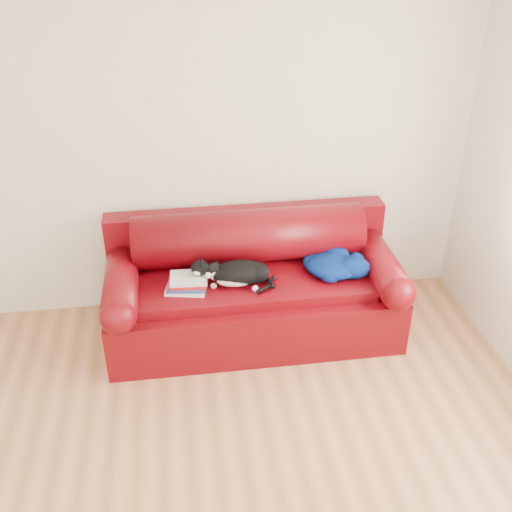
{
  "coord_description": "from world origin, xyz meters",
  "views": [
    {
      "loc": [
        0.03,
        -2.12,
        2.81
      ],
      "look_at": [
        0.53,
        1.35,
        0.74
      ],
      "focal_mm": 42.0,
      "sensor_mm": 36.0,
      "label": 1
    }
  ],
  "objects": [
    {
      "name": "ground",
      "position": [
        0.0,
        0.0,
        0.0
      ],
      "size": [
        4.5,
        4.5,
        0.0
      ],
      "primitive_type": "plane",
      "color": "olive",
      "rests_on": "ground"
    },
    {
      "name": "room_shell",
      "position": [
        0.12,
        0.02,
        1.67
      ],
      "size": [
        4.52,
        4.02,
        2.61
      ],
      "color": "beige",
      "rests_on": "ground"
    },
    {
      "name": "sofa_base",
      "position": [
        0.53,
        1.49,
        0.24
      ],
      "size": [
        2.1,
        0.9,
        0.5
      ],
      "color": "#410208",
      "rests_on": "ground"
    },
    {
      "name": "sofa_back",
      "position": [
        0.53,
        1.74,
        0.54
      ],
      "size": [
        2.1,
        1.01,
        0.88
      ],
      "color": "#410208",
      "rests_on": "ground"
    },
    {
      "name": "book_stack",
      "position": [
        0.06,
        1.38,
        0.55
      ],
      "size": [
        0.31,
        0.26,
        0.1
      ],
      "rotation": [
        0.0,
        0.0,
        -0.12
      ],
      "color": "white",
      "rests_on": "sofa_base"
    },
    {
      "name": "cat",
      "position": [
        0.42,
        1.4,
        0.58
      ],
      "size": [
        0.56,
        0.3,
        0.21
      ],
      "rotation": [
        0.0,
        0.0,
        -0.21
      ],
      "color": "black",
      "rests_on": "sofa_base"
    },
    {
      "name": "blanket",
      "position": [
        1.13,
        1.45,
        0.56
      ],
      "size": [
        0.48,
        0.41,
        0.15
      ],
      "rotation": [
        0.0,
        0.0,
        -0.09
      ],
      "color": "#02144E",
      "rests_on": "sofa_base"
    }
  ]
}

